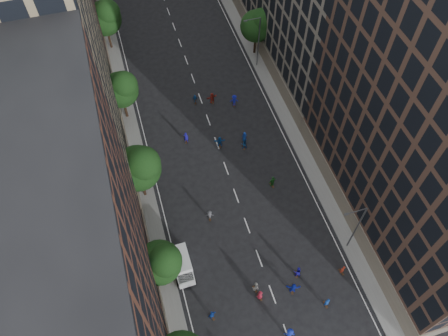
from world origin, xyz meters
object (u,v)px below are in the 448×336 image
(skater_1, at_px, (327,302))
(skater_2, at_px, (297,272))
(streetlamp_far, at_px, (257,40))
(streetlamp_near, at_px, (356,226))
(cargo_van, at_px, (182,265))

(skater_1, distance_m, skater_2, 4.51)
(streetlamp_far, distance_m, skater_1, 39.36)
(streetlamp_near, distance_m, skater_1, 8.87)
(streetlamp_near, bearing_deg, streetlamp_far, 90.00)
(skater_1, bearing_deg, streetlamp_far, -100.56)
(streetlamp_far, distance_m, cargo_van, 36.10)
(streetlamp_far, bearing_deg, cargo_van, -122.49)
(cargo_van, height_order, skater_2, cargo_van)
(streetlamp_far, distance_m, skater_2, 35.57)
(streetlamp_near, distance_m, streetlamp_far, 33.00)
(cargo_van, xyz_separation_m, skater_2, (12.34, -4.36, -0.36))
(skater_1, xyz_separation_m, skater_2, (-1.78, 4.15, 0.05))
(streetlamp_far, relative_size, skater_2, 5.09)
(streetlamp_far, bearing_deg, skater_2, -101.32)
(cargo_van, height_order, skater_1, cargo_van)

